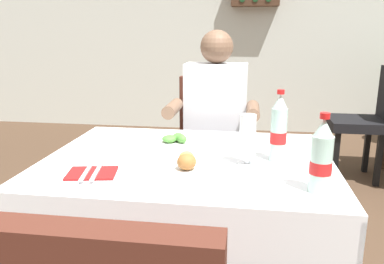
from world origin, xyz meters
name	(u,v)px	position (x,y,z in m)	size (l,w,h in m)	color
back_wall	(239,18)	(0.00, 3.63, 1.41)	(11.00, 0.12, 2.82)	silver
main_dining_table	(189,196)	(-0.09, 0.07, 0.58)	(1.14, 0.88, 0.75)	white
chair_far_diner_seat	(209,146)	(-0.09, 0.91, 0.55)	(0.44, 0.50, 0.97)	#4C2319
seated_diner_far	(215,126)	(-0.04, 0.80, 0.71)	(0.50, 0.46, 1.26)	#282D42
plate_near_camera	(185,166)	(-0.07, -0.09, 0.77)	(0.24, 0.24, 0.07)	white
plate_far_diner	(180,142)	(-0.15, 0.24, 0.77)	(0.23, 0.23, 0.05)	white
beer_glass_left	(247,138)	(0.15, 0.02, 0.86)	(0.07, 0.07, 0.20)	white
cola_bottle_primary	(279,130)	(0.27, 0.08, 0.88)	(0.06, 0.06, 0.28)	silver
cola_bottle_secondary	(321,158)	(0.38, -0.21, 0.87)	(0.07, 0.07, 0.26)	silver
napkin_cutlery_set	(92,173)	(-0.40, -0.17, 0.76)	(0.19, 0.20, 0.01)	maroon
background_chair_left	(367,116)	(1.15, 1.98, 0.55)	(0.50, 0.44, 0.97)	black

